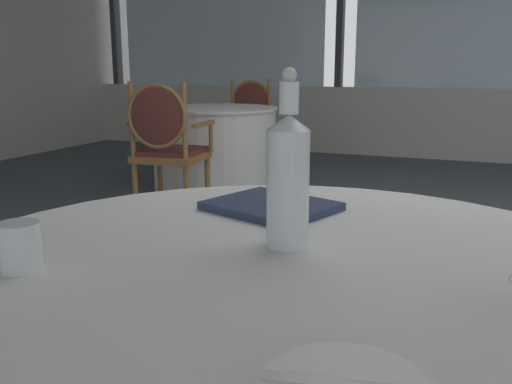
# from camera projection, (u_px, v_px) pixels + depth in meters

# --- Properties ---
(ground_plane) EXTENTS (14.54, 14.54, 0.00)m
(ground_plane) POSITION_uv_depth(u_px,v_px,m) (459.00, 288.00, 2.80)
(ground_plane) COLOR #4C5156
(window_wall_far) EXTENTS (10.67, 0.14, 2.87)m
(window_wall_far) POSITION_uv_depth(u_px,v_px,m) (482.00, 63.00, 6.35)
(window_wall_far) COLOR beige
(window_wall_far) RESTS_ON ground_plane
(water_bottle) EXTENTS (0.08, 0.08, 0.34)m
(water_bottle) POSITION_uv_depth(u_px,v_px,m) (288.00, 177.00, 1.06)
(water_bottle) COLOR white
(water_bottle) RESTS_ON foreground_table
(water_tumbler) EXTENTS (0.07, 0.07, 0.08)m
(water_tumbler) POSITION_uv_depth(u_px,v_px,m) (20.00, 246.00, 0.95)
(water_tumbler) COLOR white
(water_tumbler) RESTS_ON foreground_table
(menu_book) EXTENTS (0.34, 0.32, 0.02)m
(menu_book) POSITION_uv_depth(u_px,v_px,m) (271.00, 206.00, 1.36)
(menu_book) COLOR #2D3856
(menu_book) RESTS_ON foreground_table
(background_table_0) EXTENTS (1.11, 1.11, 0.75)m
(background_table_0) POSITION_uv_depth(u_px,v_px,m) (215.00, 150.00, 4.90)
(background_table_0) COLOR white
(background_table_0) RESTS_ON ground_plane
(dining_chair_0_0) EXTENTS (0.57, 0.51, 0.97)m
(dining_chair_0_0) POSITION_uv_depth(u_px,v_px,m) (248.00, 119.00, 5.79)
(dining_chair_0_0) COLOR olive
(dining_chair_0_0) RESTS_ON ground_plane
(dining_chair_0_1) EXTENTS (0.57, 0.51, 1.00)m
(dining_chair_0_1) POSITION_uv_depth(u_px,v_px,m) (165.00, 140.00, 3.93)
(dining_chair_0_1) COLOR olive
(dining_chair_0_1) RESTS_ON ground_plane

